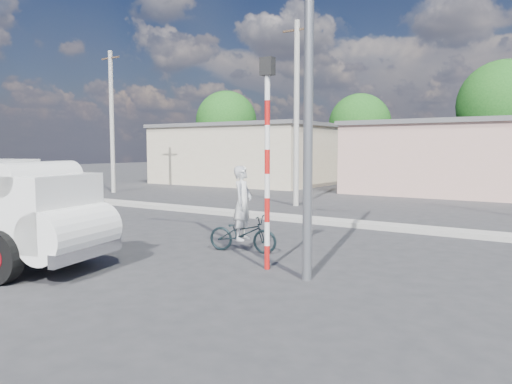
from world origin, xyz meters
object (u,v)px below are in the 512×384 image
Objects in this scene: bicycle at (243,233)px; streetlight at (301,17)px; cyclist at (243,215)px; traffic_pole at (267,145)px.

bicycle is 5.29m from streetlight.
cyclist is at bearing -103.15° from bicycle.
cyclist is (0.00, 0.00, 0.45)m from bicycle.
traffic_pole reaches higher than cyclist.
cyclist is 0.41× the size of traffic_pole.
bicycle is 0.45m from cyclist.
bicycle is at bearing 148.74° from streetlight.
streetlight is at bearing -17.73° from traffic_pole.
streetlight is at bearing -134.42° from cyclist.
cyclist is at bearing 141.50° from traffic_pole.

